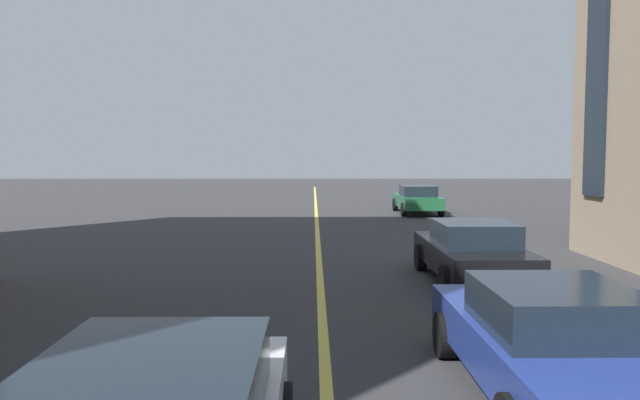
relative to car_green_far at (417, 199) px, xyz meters
name	(u,v)px	position (x,y,z in m)	size (l,w,h in m)	color
lane_centre_line	(320,271)	(-14.66, 4.90, -0.70)	(80.00, 0.16, 0.01)	#D8C64C
car_green_far	(417,199)	(0.00, 0.00, 0.00)	(4.40, 1.95, 1.37)	#1E6038
car_blue_trailing	(550,340)	(-22.56, 2.37, 0.00)	(4.40, 1.95, 1.37)	navy
car_black_parked_a	(472,251)	(-16.09, 1.56, 0.00)	(4.40, 1.95, 1.37)	black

